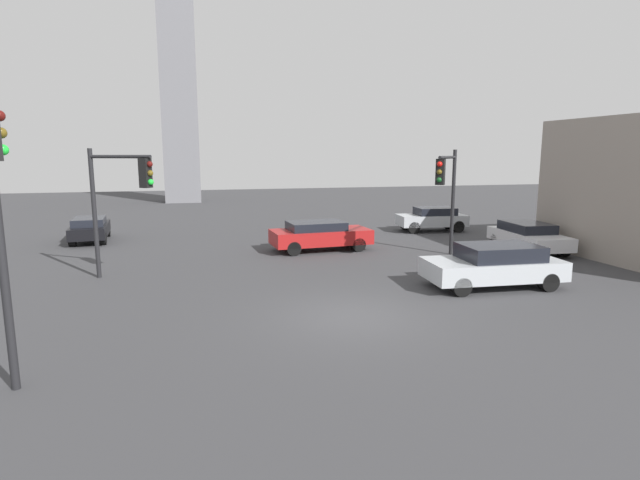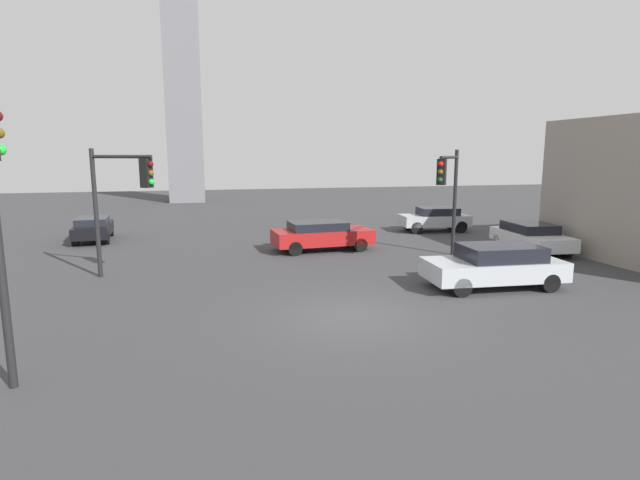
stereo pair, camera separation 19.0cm
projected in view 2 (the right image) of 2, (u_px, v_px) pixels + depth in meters
The scene contains 8 objects.
ground_plane at pixel (351, 316), 13.95m from camera, with size 105.19×105.19×0.00m, color #38383A.
traffic_light_0 at pixel (121, 189), 17.49m from camera, with size 2.27×1.64×4.69m.
traffic_light_1 at pixel (448, 183), 20.58m from camera, with size 2.25×2.70×4.68m.
car_0 at pixel (495, 265), 16.89m from camera, with size 4.70×2.34×1.46m.
car_1 at pixel (531, 236), 23.28m from camera, with size 2.33×4.60×1.32m.
car_2 at pixel (321, 235), 23.46m from camera, with size 4.72×2.26×1.37m.
car_3 at pixel (435, 219), 29.29m from camera, with size 4.10×2.19×1.40m.
car_4 at pixel (93, 228), 26.03m from camera, with size 1.98×4.10×1.26m.
Camera 2 is at (-4.11, -12.77, 4.47)m, focal length 28.01 mm.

